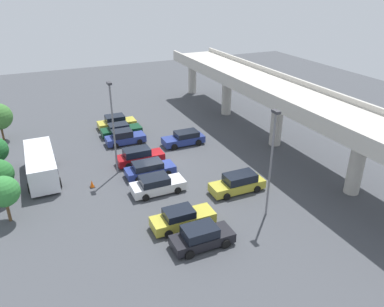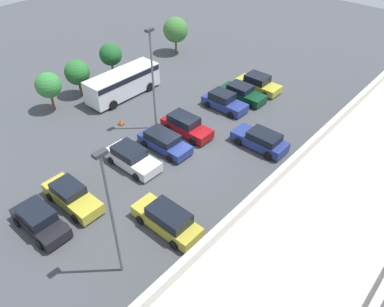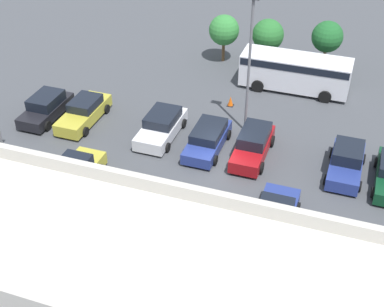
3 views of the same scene
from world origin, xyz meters
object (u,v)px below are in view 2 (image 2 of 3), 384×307
(parked_car_4, at_px, (186,126))
(lamp_post_mid_lot, at_px, (111,210))
(shuttle_bus, at_px, (123,82))
(parked_car_6, at_px, (132,158))
(parked_car_9, at_px, (39,220))
(tree_front_left, at_px, (176,30))
(tree_front_far_right, at_px, (48,85))
(parked_car_0, at_px, (258,83))
(parked_car_3, at_px, (261,140))
(tree_front_centre, at_px, (111,54))
(parked_car_1, at_px, (242,93))
(tree_front_right, at_px, (77,72))
(parked_car_8, at_px, (72,196))
(traffic_cone, at_px, (121,121))
(parked_car_5, at_px, (164,142))
(parked_car_2, at_px, (224,102))
(parked_car_7, at_px, (167,219))
(lamp_post_near_aisle, at_px, (153,75))

(parked_car_4, height_order, lamp_post_mid_lot, lamp_post_mid_lot)
(shuttle_bus, bearing_deg, parked_car_6, -127.27)
(parked_car_4, height_order, parked_car_9, parked_car_4)
(tree_front_left, height_order, tree_front_far_right, tree_front_left)
(parked_car_0, relative_size, parked_car_9, 1.04)
(parked_car_3, relative_size, tree_front_centre, 1.15)
(parked_car_1, xyz_separation_m, tree_front_right, (10.14, -12.63, 1.82))
(parked_car_8, relative_size, traffic_cone, 6.94)
(shuttle_bus, bearing_deg, parked_car_5, -111.33)
(parked_car_1, height_order, tree_front_right, tree_front_right)
(parked_car_0, distance_m, parked_car_9, 24.96)
(parked_car_0, xyz_separation_m, parked_car_8, (22.31, -0.40, -0.03))
(parked_car_5, bearing_deg, shuttle_bus, 158.67)
(shuttle_bus, bearing_deg, parked_car_3, -83.50)
(parked_car_2, distance_m, parked_car_6, 11.50)
(parked_car_0, xyz_separation_m, traffic_cone, (13.69, -5.57, -0.40))
(traffic_cone, bearing_deg, lamp_post_mid_lot, 50.22)
(tree_front_far_right, bearing_deg, parked_car_7, 79.76)
(tree_front_centre, xyz_separation_m, tree_front_far_right, (7.86, 0.74, -0.25))
(tree_front_left, bearing_deg, tree_front_right, 0.65)
(parked_car_3, relative_size, tree_front_far_right, 1.23)
(parked_car_4, relative_size, tree_front_left, 1.08)
(parked_car_9, bearing_deg, parked_car_4, 90.91)
(parked_car_4, relative_size, parked_car_6, 1.01)
(parked_car_0, bearing_deg, parked_car_5, -90.53)
(tree_front_centre, relative_size, traffic_cone, 5.78)
(parked_car_4, bearing_deg, tree_front_far_right, -155.74)
(parked_car_3, height_order, lamp_post_near_aisle, lamp_post_near_aisle)
(parked_car_7, bearing_deg, tree_front_centre, -30.31)
(parked_car_2, bearing_deg, traffic_cone, -121.93)
(parked_car_7, bearing_deg, tree_front_left, -47.77)
(parked_car_2, relative_size, parked_car_7, 0.90)
(parked_car_0, distance_m, lamp_post_near_aisle, 13.03)
(parked_car_7, distance_m, tree_front_far_right, 18.77)
(parked_car_7, bearing_deg, parked_car_0, -72.78)
(parked_car_0, distance_m, shuttle_bus, 13.76)
(lamp_post_mid_lot, distance_m, tree_front_right, 22.04)
(parked_car_1, distance_m, lamp_post_near_aisle, 10.63)
(parked_car_6, height_order, traffic_cone, parked_car_6)
(parked_car_7, height_order, lamp_post_near_aisle, lamp_post_near_aisle)
(parked_car_3, relative_size, lamp_post_near_aisle, 0.52)
(parked_car_6, relative_size, traffic_cone, 6.72)
(tree_front_centre, relative_size, tree_front_far_right, 1.06)
(parked_car_2, relative_size, parked_car_3, 0.94)
(parked_car_2, bearing_deg, parked_car_8, -90.20)
(lamp_post_mid_lot, bearing_deg, tree_front_right, -119.45)
(parked_car_1, xyz_separation_m, tree_front_far_right, (13.55, -12.20, 1.93))
(parked_car_8, distance_m, tree_front_left, 26.86)
(parked_car_7, xyz_separation_m, lamp_post_mid_lot, (4.03, 0.25, 4.26))
(parked_car_1, height_order, lamp_post_mid_lot, lamp_post_mid_lot)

